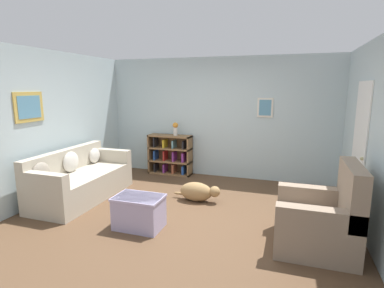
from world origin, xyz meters
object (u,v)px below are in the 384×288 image
(couch, at_px, (80,180))
(dog, at_px, (198,192))
(vase, at_px, (175,128))
(bookshelf, at_px, (171,155))
(recliner_chair, at_px, (321,220))
(coffee_table, at_px, (139,211))

(couch, bearing_deg, dog, 14.04)
(couch, distance_m, vase, 2.33)
(couch, distance_m, bookshelf, 2.17)
(recliner_chair, height_order, coffee_table, recliner_chair)
(couch, distance_m, recliner_chair, 3.96)
(couch, relative_size, recliner_chair, 1.80)
(recliner_chair, distance_m, vase, 3.81)
(bookshelf, distance_m, dog, 1.83)
(bookshelf, bearing_deg, recliner_chair, -39.41)
(coffee_table, bearing_deg, dog, 68.21)
(couch, height_order, vase, vase)
(couch, relative_size, dog, 2.26)
(bookshelf, distance_m, coffee_table, 2.74)
(dog, height_order, vase, vase)
(bookshelf, xyz_separation_m, coffee_table, (0.60, -2.67, -0.19))
(recliner_chair, relative_size, dog, 1.25)
(couch, distance_m, dog, 2.11)
(dog, xyz_separation_m, vase, (-0.96, 1.42, 0.90))
(couch, xyz_separation_m, vase, (1.08, 1.93, 0.74))
(vase, bearing_deg, coffee_table, -79.89)
(couch, xyz_separation_m, dog, (2.04, 0.51, -0.16))
(couch, height_order, coffee_table, couch)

